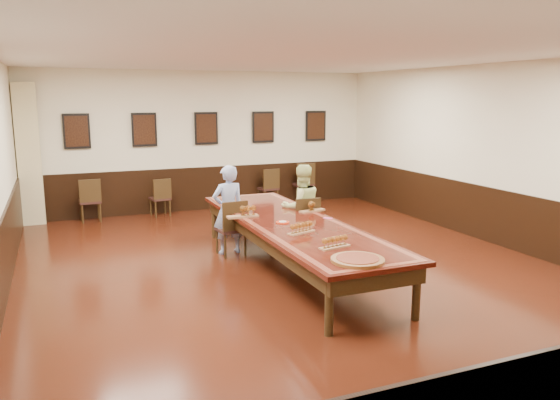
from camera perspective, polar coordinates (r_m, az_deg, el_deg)
name	(u,v)px	position (r m, az deg, el deg)	size (l,w,h in m)	color
floor	(292,270)	(8.46, 1.30, -7.32)	(8.00, 10.00, 0.02)	black
ceiling	(293,54)	(8.07, 1.40, 14.97)	(8.00, 10.00, 0.02)	white
wall_back	(206,141)	(12.83, -7.77, 6.11)	(8.00, 0.02, 3.20)	#EBE6C4
wall_right	(501,155)	(10.39, 22.09, 4.36)	(0.02, 10.00, 3.20)	#EBE6C4
chair_man	(231,227)	(9.14, -5.16, -2.86)	(0.44, 0.48, 0.94)	#311916
chair_woman	(304,224)	(9.37, 2.47, -2.48)	(0.44, 0.48, 0.95)	#311916
spare_chair_a	(90,200)	(12.24, -19.25, 0.01)	(0.43, 0.47, 0.93)	#311916
spare_chair_b	(160,197)	(12.37, -12.44, 0.30)	(0.40, 0.43, 0.85)	#311916
spare_chair_c	(268,187)	(13.24, -1.29, 1.37)	(0.43, 0.47, 0.92)	#311916
spare_chair_d	(303,183)	(13.61, 2.38, 1.83)	(0.48, 0.52, 1.01)	#311916
person_man	(228,210)	(9.17, -5.43, -1.02)	(0.55, 0.36, 1.50)	#4A6BBA
person_woman	(301,207)	(9.40, 2.25, -0.76)	(0.74, 0.57, 1.48)	#E8F599
pink_phone	(328,218)	(8.51, 5.03, -1.91)	(0.07, 0.14, 0.01)	#FF54B3
curtain	(29,155)	(12.25, -24.77, 4.30)	(0.45, 0.18, 2.90)	beige
wainscoting	(293,238)	(8.32, 1.32, -3.98)	(8.00, 10.00, 1.00)	black
conference_table	(293,231)	(8.29, 1.32, -3.24)	(1.40, 5.00, 0.76)	black
posters	(206,128)	(12.74, -7.72, 7.44)	(6.14, 0.04, 0.74)	black
flight_a	(245,212)	(8.57, -3.69, -1.25)	(0.50, 0.17, 0.19)	#91623C
flight_b	(312,207)	(8.99, 3.34, -0.73)	(0.48, 0.25, 0.17)	#91623C
flight_c	(301,228)	(7.55, 2.24, -2.98)	(0.44, 0.26, 0.16)	#91623C
flight_d	(335,243)	(6.86, 5.76, -4.45)	(0.43, 0.21, 0.16)	#91623C
red_plate_grp	(283,222)	(8.18, 0.28, -2.35)	(0.21, 0.21, 0.03)	red
carved_platter	(358,260)	(6.35, 8.11, -6.21)	(0.74, 0.74, 0.05)	#5D3112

